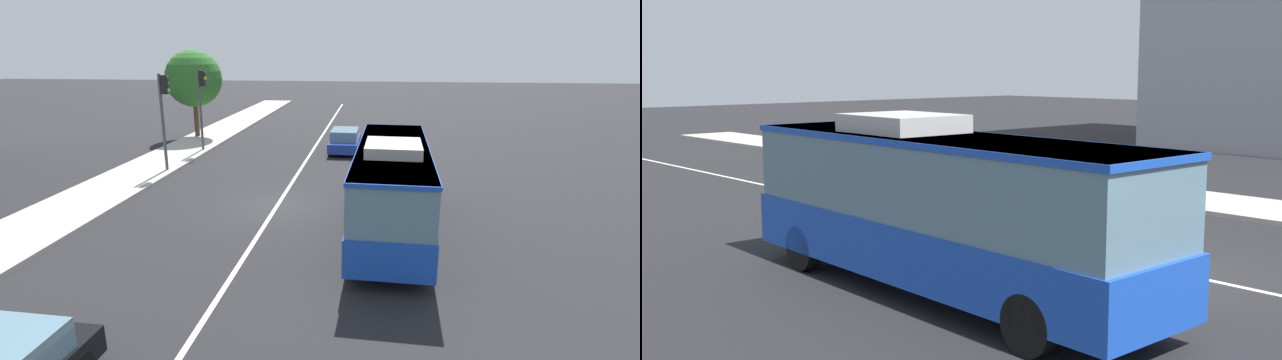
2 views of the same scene
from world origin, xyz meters
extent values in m
plane|color=black|center=(0.00, 0.00, 0.00)|extent=(160.00, 160.00, 0.00)
cube|color=#B2ADA3|center=(0.00, 8.34, 0.07)|extent=(80.00, 3.48, 0.14)
cube|color=silver|center=(0.00, 0.00, 0.01)|extent=(76.00, 0.16, 0.01)
cube|color=#1947B7|center=(-2.12, -4.68, 0.98)|extent=(10.09, 2.87, 1.10)
cube|color=slate|center=(-2.12, -4.68, 2.31)|extent=(9.88, 2.79, 1.58)
cube|color=#1947B7|center=(-2.12, -4.68, 3.04)|extent=(9.98, 2.84, 0.12)
cube|color=#B2B2B2|center=(-3.32, -4.63, 3.28)|extent=(2.27, 1.88, 0.36)
cylinder|color=black|center=(1.32, -3.71, 0.50)|extent=(1.01, 0.34, 1.00)
cylinder|color=black|center=(1.23, -5.90, 0.50)|extent=(1.01, 0.34, 1.00)
cylinder|color=black|center=(-5.48, -3.45, 0.50)|extent=(1.01, 0.34, 1.00)
cylinder|color=black|center=(-5.56, -5.65, 0.50)|extent=(1.01, 0.34, 1.00)
cylinder|color=black|center=(-11.13, 3.23, 0.32)|extent=(0.65, 0.24, 0.64)
cube|color=#1E3899|center=(11.26, -2.11, 0.52)|extent=(4.54, 1.90, 0.60)
cube|color=slate|center=(11.01, -2.10, 1.14)|extent=(2.56, 1.71, 0.64)
cylinder|color=black|center=(12.78, -1.34, 0.32)|extent=(0.64, 0.23, 0.64)
cylinder|color=black|center=(12.75, -2.94, 0.32)|extent=(0.64, 0.23, 0.64)
cylinder|color=black|center=(9.78, -1.28, 0.32)|extent=(0.64, 0.23, 0.64)
cylinder|color=black|center=(9.75, -2.88, 0.32)|extent=(0.64, 0.23, 0.64)
cylinder|color=#47474C|center=(10.07, 7.04, 2.60)|extent=(0.16, 0.16, 5.20)
cube|color=black|center=(10.05, 6.77, 4.65)|extent=(0.34, 0.30, 0.96)
sphere|color=#2D2D2D|center=(10.04, 6.62, 4.97)|extent=(0.22, 0.22, 0.22)
sphere|color=#F9A514|center=(10.04, 6.62, 4.65)|extent=(0.22, 0.22, 0.22)
sphere|color=#2D2D2D|center=(10.04, 6.62, 4.33)|extent=(0.22, 0.22, 0.22)
cylinder|color=#47474C|center=(4.73, 7.07, 2.60)|extent=(0.16, 0.16, 5.20)
cube|color=black|center=(4.75, 6.79, 4.65)|extent=(0.34, 0.30, 0.96)
sphere|color=#2D2D2D|center=(4.76, 6.64, 4.97)|extent=(0.22, 0.22, 0.22)
sphere|color=#2D2D2D|center=(4.76, 6.64, 4.65)|extent=(0.22, 0.22, 0.22)
sphere|color=#1ED838|center=(4.76, 6.64, 4.33)|extent=(0.22, 0.22, 0.22)
cylinder|color=#4C3823|center=(14.70, 9.20, 1.41)|extent=(0.36, 0.36, 2.82)
sphere|color=#2D6B28|center=(14.70, 9.20, 4.36)|extent=(4.10, 4.10, 4.10)
camera|label=1|loc=(-18.36, -4.01, 6.39)|focal=26.02mm
camera|label=2|loc=(8.75, -14.44, 4.36)|focal=43.42mm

